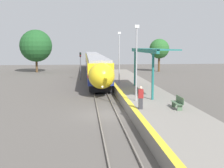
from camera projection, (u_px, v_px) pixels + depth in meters
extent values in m
plane|color=#56514C|center=(107.00, 115.00, 21.97)|extent=(120.00, 120.00, 0.00)
cube|color=slate|center=(98.00, 114.00, 21.89)|extent=(0.08, 90.00, 0.15)
cube|color=slate|center=(117.00, 113.00, 22.03)|extent=(0.08, 90.00, 0.15)
cube|color=black|center=(97.00, 79.00, 40.73)|extent=(2.50, 19.69, 0.84)
cube|color=navy|center=(97.00, 73.00, 40.62)|extent=(2.84, 21.40, 0.86)
cube|color=red|center=(97.00, 69.00, 40.54)|extent=(2.85, 21.40, 0.29)
cube|color=yellow|center=(97.00, 63.00, 40.44)|extent=(2.84, 21.40, 1.30)
cube|color=black|center=(97.00, 64.00, 40.45)|extent=(2.86, 19.69, 0.71)
cube|color=#9E9EA3|center=(97.00, 58.00, 40.33)|extent=(2.55, 21.40, 0.30)
cylinder|color=black|center=(93.00, 88.00, 33.06)|extent=(0.12, 0.95, 0.95)
cylinder|color=black|center=(106.00, 87.00, 33.20)|extent=(0.12, 0.95, 0.95)
cylinder|color=black|center=(93.00, 85.00, 35.23)|extent=(0.12, 0.95, 0.95)
cylinder|color=black|center=(104.00, 85.00, 35.37)|extent=(0.12, 0.95, 0.95)
cylinder|color=black|center=(91.00, 76.00, 46.14)|extent=(0.12, 0.95, 0.95)
cylinder|color=black|center=(100.00, 76.00, 46.28)|extent=(0.12, 0.95, 0.95)
cylinder|color=black|center=(91.00, 74.00, 48.31)|extent=(0.12, 0.95, 0.95)
cylinder|color=black|center=(99.00, 74.00, 48.45)|extent=(0.12, 0.95, 0.95)
ellipsoid|color=yellow|center=(102.00, 76.00, 28.91)|extent=(2.72, 3.21, 2.69)
ellipsoid|color=black|center=(102.00, 72.00, 28.45)|extent=(1.99, 1.87, 1.37)
sphere|color=#F9F4CC|center=(102.00, 87.00, 27.85)|extent=(0.24, 0.24, 0.24)
cube|color=black|center=(92.00, 67.00, 62.63)|extent=(2.50, 19.69, 0.84)
cube|color=navy|center=(92.00, 63.00, 62.51)|extent=(2.84, 21.40, 0.86)
cube|color=red|center=(92.00, 61.00, 62.44)|extent=(2.85, 21.40, 0.29)
cube|color=yellow|center=(92.00, 57.00, 62.33)|extent=(2.84, 21.40, 1.30)
cube|color=black|center=(92.00, 58.00, 62.34)|extent=(2.86, 19.69, 0.71)
cube|color=#9E9EA3|center=(92.00, 54.00, 62.22)|extent=(2.55, 21.40, 0.30)
cylinder|color=black|center=(90.00, 71.00, 54.95)|extent=(0.12, 0.95, 0.95)
cylinder|color=black|center=(97.00, 71.00, 55.09)|extent=(0.12, 0.95, 0.95)
cylinder|color=black|center=(90.00, 70.00, 57.12)|extent=(0.12, 0.95, 0.95)
cylinder|color=black|center=(97.00, 70.00, 57.26)|extent=(0.12, 0.95, 0.95)
cylinder|color=black|center=(89.00, 66.00, 68.04)|extent=(0.12, 0.95, 0.95)
cylinder|color=black|center=(95.00, 66.00, 68.18)|extent=(0.12, 0.95, 0.95)
cylinder|color=black|center=(89.00, 66.00, 70.21)|extent=(0.12, 0.95, 0.95)
cylinder|color=black|center=(94.00, 66.00, 70.35)|extent=(0.12, 0.95, 0.95)
cube|color=gray|center=(157.00, 108.00, 22.30)|extent=(4.76, 64.00, 0.88)
cube|color=yellow|center=(130.00, 103.00, 22.03)|extent=(0.40, 64.00, 0.01)
cube|color=#4C6B4C|center=(180.00, 108.00, 19.45)|extent=(0.36, 0.06, 0.42)
cube|color=#4C6B4C|center=(174.00, 104.00, 20.65)|extent=(0.36, 0.06, 0.42)
cube|color=#4C6B4C|center=(177.00, 103.00, 20.02)|extent=(0.44, 1.63, 0.03)
cube|color=#4C6B4C|center=(180.00, 100.00, 20.01)|extent=(0.04, 1.63, 0.44)
cube|color=#333338|center=(141.00, 104.00, 19.92)|extent=(0.28, 0.20, 0.80)
cube|color=maroon|center=(141.00, 94.00, 19.82)|extent=(0.36, 0.22, 0.63)
sphere|color=beige|center=(141.00, 88.00, 19.76)|extent=(0.22, 0.22, 0.22)
cylinder|color=#59595E|center=(81.00, 68.00, 44.15)|extent=(0.14, 0.14, 3.65)
cube|color=black|center=(80.00, 55.00, 43.86)|extent=(0.28, 0.20, 0.70)
sphere|color=black|center=(80.00, 54.00, 43.73)|extent=(0.14, 0.14, 0.14)
sphere|color=red|center=(80.00, 56.00, 43.77)|extent=(0.14, 0.14, 0.14)
cylinder|color=#9E9EA3|center=(136.00, 65.00, 22.58)|extent=(0.12, 0.12, 5.88)
cube|color=silver|center=(137.00, 26.00, 22.17)|extent=(0.36, 0.20, 0.24)
cylinder|color=#9E9EA3|center=(119.00, 59.00, 33.65)|extent=(0.12, 0.12, 5.88)
cube|color=silver|center=(119.00, 33.00, 33.24)|extent=(0.36, 0.20, 0.24)
cylinder|color=#1E6B66|center=(153.00, 76.00, 23.24)|extent=(0.20, 0.20, 3.93)
cylinder|color=#1E6B66|center=(135.00, 68.00, 31.46)|extent=(0.20, 0.20, 3.93)
cube|color=#1E6B66|center=(143.00, 50.00, 27.07)|extent=(0.24, 11.34, 0.36)
cube|color=#1E6B66|center=(152.00, 49.00, 27.15)|extent=(2.00, 11.34, 0.10)
cylinder|color=brown|center=(37.00, 65.00, 57.24)|extent=(0.44, 0.44, 2.79)
sphere|color=#1E5123|center=(36.00, 46.00, 56.70)|extent=(6.48, 6.48, 6.48)
cylinder|color=brown|center=(159.00, 64.00, 58.67)|extent=(0.44, 0.44, 3.14)
sphere|color=#286028|center=(159.00, 49.00, 58.24)|extent=(4.08, 4.08, 4.08)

